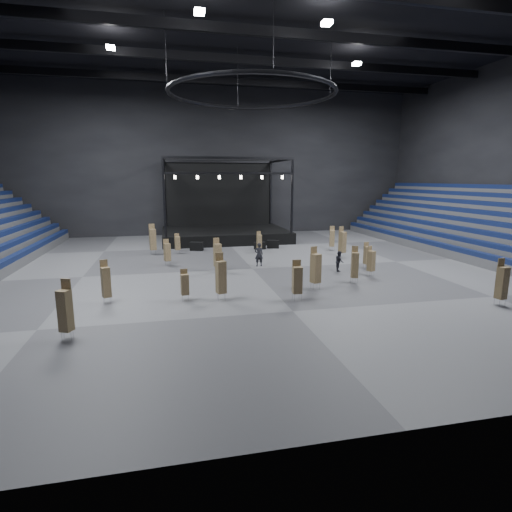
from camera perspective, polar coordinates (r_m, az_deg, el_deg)
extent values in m
plane|color=#555557|center=(31.32, -0.52, -1.82)|extent=(50.00, 50.00, 0.00)
cube|color=black|center=(32.49, -0.59, 30.88)|extent=(50.00, 42.00, 0.20)
cube|color=black|center=(51.32, -5.50, 13.23)|extent=(50.00, 0.20, 18.00)
cube|color=black|center=(11.08, 24.03, 20.81)|extent=(50.00, 0.20, 18.00)
cube|color=#4C4C4E|center=(41.26, 29.98, 0.34)|extent=(7.20, 40.00, 0.75)
cube|color=#0D1439|center=(39.04, 26.48, 0.99)|extent=(0.59, 40.00, 0.40)
cube|color=#4C4C4E|center=(41.51, 30.49, 0.87)|extent=(6.30, 40.00, 1.50)
cube|color=#0D1439|center=(39.50, 27.60, 2.10)|extent=(0.59, 40.00, 0.40)
cube|color=#4C4C4E|center=(41.76, 30.99, 1.40)|extent=(5.40, 40.00, 2.25)
cube|color=#0D1439|center=(40.00, 28.68, 3.18)|extent=(0.59, 40.00, 0.40)
cube|color=#4C4C4E|center=(42.02, 31.49, 1.92)|extent=(4.50, 40.00, 3.00)
cube|color=#0D1439|center=(40.51, 29.75, 4.24)|extent=(0.59, 40.00, 0.40)
cube|color=#4C4C4E|center=(42.28, 31.98, 2.43)|extent=(3.60, 40.00, 3.75)
cube|color=#0D1439|center=(41.06, 30.78, 5.26)|extent=(0.59, 40.00, 0.40)
cube|color=#4C4C4E|center=(42.56, 32.47, 2.93)|extent=(2.70, 40.00, 4.50)
cube|color=#0D1439|center=(41.63, 31.80, 6.26)|extent=(0.59, 40.00, 0.40)
cube|color=#0D1439|center=(42.23, 32.78, 7.23)|extent=(0.59, 40.00, 0.40)
cube|color=black|center=(46.26, -4.48, 3.07)|extent=(14.00, 10.00, 1.20)
cube|color=black|center=(50.62, -5.32, 8.96)|extent=(13.30, 0.30, 8.00)
cylinder|color=black|center=(40.84, -12.96, 8.12)|extent=(0.24, 0.24, 7.80)
cylinder|color=black|center=(50.03, -12.90, 8.60)|extent=(0.24, 0.24, 7.80)
cylinder|color=black|center=(42.82, 5.18, 8.47)|extent=(0.24, 0.24, 7.80)
cylinder|color=black|center=(51.66, 2.08, 8.93)|extent=(0.24, 0.24, 7.80)
cube|color=black|center=(41.33, -3.75, 13.81)|extent=(13.40, 0.25, 0.25)
cube|color=black|center=(50.43, -5.37, 13.27)|extent=(13.40, 0.25, 0.25)
cube|color=black|center=(41.28, -3.72, 11.73)|extent=(13.40, 0.20, 0.20)
cylinder|color=white|center=(40.80, -11.51, 10.99)|extent=(0.24, 0.24, 0.35)
cylinder|color=white|center=(40.90, -8.37, 11.09)|extent=(0.24, 0.24, 0.35)
cylinder|color=white|center=(41.12, -5.26, 11.15)|extent=(0.24, 0.24, 0.35)
cylinder|color=white|center=(41.46, -2.18, 11.19)|extent=(0.24, 0.24, 0.35)
cylinder|color=white|center=(41.90, 0.84, 11.19)|extent=(0.24, 0.24, 0.35)
cylinder|color=white|center=(42.46, 3.79, 11.17)|extent=(0.24, 0.24, 0.35)
torus|color=black|center=(31.14, -0.57, 22.20)|extent=(12.30, 12.30, 0.30)
cylinder|color=black|center=(33.43, 10.66, 25.64)|extent=(0.04, 0.04, 5.00)
cylinder|color=black|center=(37.43, -2.64, 24.18)|extent=(0.04, 0.04, 5.00)
cylinder|color=black|center=(31.10, -12.78, 26.70)|extent=(0.04, 0.04, 5.00)
cylinder|color=black|center=(26.15, 2.54, 30.08)|extent=(0.04, 0.04, 5.00)
cube|color=black|center=(32.22, -0.58, 29.54)|extent=(49.00, 0.35, 0.70)
cube|color=black|center=(38.81, -2.94, 26.29)|extent=(49.00, 0.35, 0.70)
cube|color=black|center=(46.48, -4.72, 23.69)|extent=(49.00, 0.35, 0.70)
cube|color=white|center=(35.44, -20.06, 26.18)|extent=(0.60, 0.60, 0.25)
cube|color=white|center=(38.82, 14.20, 25.07)|extent=(0.60, 0.60, 0.25)
cube|color=white|center=(27.73, -8.09, 31.26)|extent=(0.60, 0.60, 0.25)
cube|color=white|center=(29.49, 10.10, 29.95)|extent=(0.60, 0.60, 0.25)
cube|color=black|center=(39.61, -8.47, 1.38)|extent=(1.40, 1.03, 0.84)
cube|color=black|center=(39.88, 0.54, 1.49)|extent=(1.15, 0.67, 0.73)
cube|color=black|center=(40.61, 2.45, 1.70)|extent=(1.33, 0.93, 0.80)
cylinder|color=silver|center=(38.07, -11.36, 0.54)|extent=(0.03, 0.03, 0.37)
cylinder|color=silver|center=(38.42, -11.37, 0.63)|extent=(0.03, 0.03, 0.37)
cylinder|color=silver|center=(38.08, -10.84, 0.56)|extent=(0.03, 0.03, 0.37)
cylinder|color=silver|center=(38.42, -10.85, 0.65)|extent=(0.03, 0.03, 0.37)
cube|color=tan|center=(38.11, -11.15, 1.79)|extent=(0.53, 0.53, 1.25)
cube|color=tan|center=(38.20, -11.25, 2.68)|extent=(0.43, 0.14, 0.69)
cylinder|color=silver|center=(24.11, -20.95, -6.05)|extent=(0.03, 0.03, 0.37)
cylinder|color=silver|center=(24.44, -20.83, -5.81)|extent=(0.03, 0.03, 0.37)
cylinder|color=silver|center=(24.05, -20.12, -6.03)|extent=(0.03, 0.03, 0.37)
cylinder|color=silver|center=(24.38, -20.02, -5.79)|extent=(0.03, 0.03, 0.37)
cube|color=tan|center=(23.98, -20.65, -3.53)|extent=(0.58, 0.58, 1.71)
cube|color=tan|center=(23.97, -20.89, -1.57)|extent=(0.41, 0.22, 0.94)
cylinder|color=silver|center=(19.53, -26.00, -10.37)|extent=(0.03, 0.03, 0.40)
cylinder|color=silver|center=(19.87, -25.75, -9.99)|extent=(0.03, 0.03, 0.40)
cylinder|color=silver|center=(19.44, -24.90, -10.37)|extent=(0.03, 0.03, 0.40)
cylinder|color=silver|center=(19.79, -24.67, -9.99)|extent=(0.03, 0.03, 0.40)
cube|color=tan|center=(19.30, -25.61, -7.06)|extent=(0.63, 0.63, 1.85)
cube|color=tan|center=(19.21, -25.46, -4.41)|extent=(0.44, 0.25, 1.02)
cylinder|color=silver|center=(39.82, 10.62, 1.03)|extent=(0.03, 0.03, 0.39)
cylinder|color=silver|center=(40.16, 10.41, 1.12)|extent=(0.03, 0.03, 0.39)
cylinder|color=silver|center=(39.96, 11.11, 1.05)|extent=(0.03, 0.03, 0.39)
cylinder|color=silver|center=(40.30, 10.90, 1.14)|extent=(0.03, 0.03, 0.39)
cube|color=tan|center=(39.90, 10.81, 2.50)|extent=(0.59, 0.59, 1.61)
cube|color=tan|center=(40.00, 10.83, 3.61)|extent=(0.44, 0.20, 0.89)
cylinder|color=silver|center=(32.32, 15.39, -1.49)|extent=(0.03, 0.03, 0.37)
cylinder|color=silver|center=(32.62, 15.10, -1.36)|extent=(0.03, 0.03, 0.37)
cylinder|color=silver|center=(32.48, 15.93, -1.46)|extent=(0.03, 0.03, 0.37)
cylinder|color=silver|center=(32.78, 15.64, -1.33)|extent=(0.03, 0.03, 0.37)
cube|color=tan|center=(32.38, 15.59, 0.11)|extent=(0.49, 0.49, 1.39)
cube|color=tan|center=(32.42, 15.47, 1.28)|extent=(0.42, 0.11, 0.76)
cylinder|color=silver|center=(23.14, 5.53, -5.97)|extent=(0.03, 0.03, 0.43)
cylinder|color=silver|center=(23.51, 5.22, -5.68)|extent=(0.03, 0.03, 0.43)
cylinder|color=silver|center=(23.26, 6.50, -5.89)|extent=(0.03, 0.03, 0.43)
cylinder|color=silver|center=(23.64, 6.18, -5.61)|extent=(0.03, 0.03, 0.43)
cube|color=tan|center=(23.12, 5.90, -3.43)|extent=(0.56, 0.56, 1.55)
cube|color=tan|center=(23.16, 5.81, -1.56)|extent=(0.50, 0.10, 0.85)
cylinder|color=silver|center=(23.42, -10.48, -5.98)|extent=(0.03, 0.03, 0.36)
cylinder|color=silver|center=(23.75, -10.51, -5.75)|extent=(0.03, 0.03, 0.36)
cylinder|color=silver|center=(23.43, -9.64, -5.95)|extent=(0.03, 0.03, 0.36)
cylinder|color=silver|center=(23.76, -9.68, -5.71)|extent=(0.03, 0.03, 0.36)
cube|color=tan|center=(23.38, -10.14, -4.01)|extent=(0.48, 0.48, 1.20)
cube|color=tan|center=(23.42, -10.26, -2.61)|extent=(0.42, 0.10, 0.66)
cylinder|color=silver|center=(25.90, 31.45, -5.77)|extent=(0.03, 0.03, 0.39)
cylinder|color=silver|center=(26.15, 30.89, -5.56)|extent=(0.03, 0.03, 0.39)
cylinder|color=silver|center=(26.15, 32.05, -5.68)|extent=(0.03, 0.03, 0.39)
cylinder|color=silver|center=(26.41, 31.48, -5.48)|extent=(0.03, 0.03, 0.39)
cube|color=tan|center=(25.89, 31.71, -3.28)|extent=(0.53, 0.53, 1.81)
cube|color=tan|center=(25.84, 31.56, -1.34)|extent=(0.46, 0.11, 1.00)
cylinder|color=silver|center=(30.17, -5.80, -1.98)|extent=(0.03, 0.03, 0.41)
cylinder|color=silver|center=(30.54, -5.88, -1.82)|extent=(0.03, 0.03, 0.41)
cylinder|color=silver|center=(30.21, -5.06, -1.95)|extent=(0.03, 0.03, 0.41)
cylinder|color=silver|center=(30.59, -5.16, -1.79)|extent=(0.03, 0.03, 0.41)
cube|color=tan|center=(30.16, -5.51, 0.11)|extent=(0.61, 0.61, 1.74)
cube|color=tan|center=(30.20, -5.69, 1.70)|extent=(0.47, 0.19, 0.96)
cylinder|color=silver|center=(33.04, -12.82, -1.08)|extent=(0.03, 0.03, 0.39)
cylinder|color=silver|center=(33.40, -12.82, -0.95)|extent=(0.03, 0.03, 0.39)
cylinder|color=silver|center=(33.04, -12.19, -1.06)|extent=(0.03, 0.03, 0.39)
cylinder|color=silver|center=(33.40, -12.19, -0.93)|extent=(0.03, 0.03, 0.39)
cube|color=tan|center=(33.05, -12.57, 0.54)|extent=(0.60, 0.60, 1.43)
cube|color=tan|center=(33.12, -12.74, 1.72)|extent=(0.44, 0.21, 0.79)
cylinder|color=silver|center=(29.94, 15.90, -2.49)|extent=(0.03, 0.03, 0.37)
cylinder|color=silver|center=(30.24, 15.59, -2.34)|extent=(0.03, 0.03, 0.37)
cylinder|color=silver|center=(30.10, 16.49, -2.45)|extent=(0.03, 0.03, 0.37)
cylinder|color=silver|center=(30.40, 16.18, -2.30)|extent=(0.03, 0.03, 0.37)
cube|color=tan|center=(29.98, 16.13, -0.69)|extent=(0.58, 0.58, 1.47)
cube|color=tan|center=(29.96, 15.92, 0.65)|extent=(0.41, 0.22, 0.81)
cylinder|color=silver|center=(23.18, -5.41, -5.94)|extent=(0.03, 0.03, 0.42)
cylinder|color=silver|center=(23.57, -5.53, -5.66)|extent=(0.03, 0.03, 0.42)
cylinder|color=silver|center=(23.23, -4.42, -5.89)|extent=(0.03, 0.03, 0.42)
cylinder|color=silver|center=(23.61, -4.56, -5.61)|extent=(0.03, 0.03, 0.42)
cube|color=tan|center=(23.09, -5.03, -3.03)|extent=(0.62, 0.62, 1.89)
cube|color=tan|center=(23.08, -5.27, -0.76)|extent=(0.49, 0.19, 1.04)
cylinder|color=silver|center=(25.58, 8.18, -4.37)|extent=(0.03, 0.03, 0.44)
cylinder|color=silver|center=(25.95, 7.86, -4.14)|extent=(0.03, 0.03, 0.44)
cylinder|color=silver|center=(25.73, 9.04, -4.31)|extent=(0.03, 0.03, 0.44)
cylinder|color=silver|center=(26.10, 8.71, -4.08)|extent=(0.03, 0.03, 0.44)
cube|color=tan|center=(25.57, 8.52, -1.75)|extent=(0.68, 0.68, 1.85)
cube|color=tan|center=(25.55, 8.24, 0.25)|extent=(0.49, 0.25, 1.02)
cylinder|color=silver|center=(37.96, 0.27, 0.71)|extent=(0.03, 0.03, 0.35)
cylinder|color=silver|center=(38.27, 0.17, 0.79)|extent=(0.03, 0.03, 0.35)
cylinder|color=silver|center=(38.03, 0.76, 0.72)|extent=(0.03, 0.03, 0.35)
cylinder|color=silver|center=(38.34, 0.64, 0.81)|extent=(0.03, 0.03, 0.35)
cube|color=tan|center=(38.01, 0.46, 2.02)|extent=(0.45, 0.45, 1.36)
cube|color=tan|center=(38.08, 0.38, 3.00)|extent=(0.40, 0.08, 0.75)
cylinder|color=silver|center=(36.38, 12.01, 0.08)|extent=(0.03, 0.03, 0.43)
cylinder|color=silver|center=(36.75, 11.75, 0.20)|extent=(0.03, 0.03, 0.43)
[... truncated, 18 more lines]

